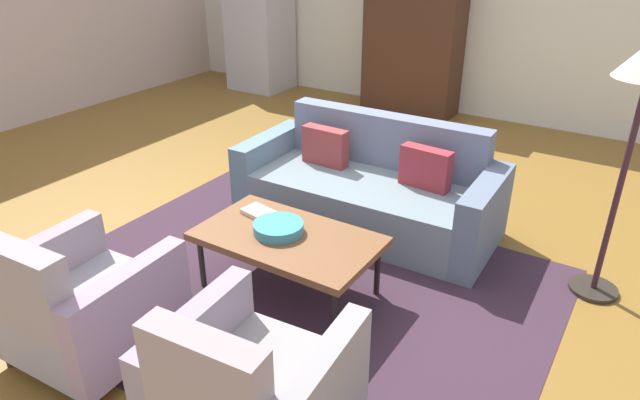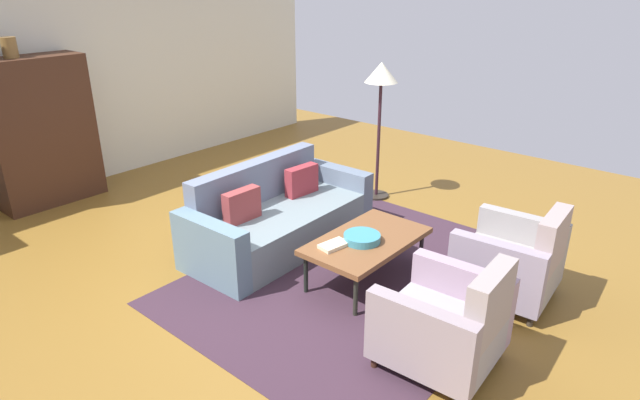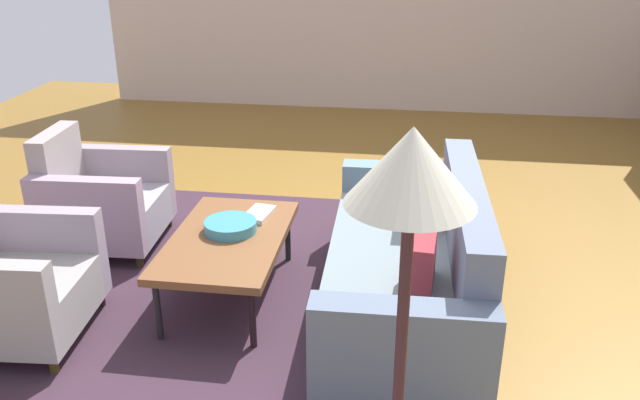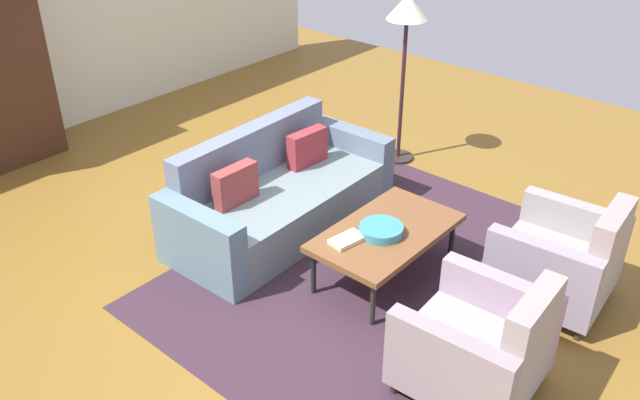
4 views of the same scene
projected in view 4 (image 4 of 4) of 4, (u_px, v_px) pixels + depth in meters
The scene contains 10 objects.
ground_plane at pixel (267, 263), 5.49m from camera, with size 10.50×10.50×0.00m, color brown.
wall_back at pixel (4, 13), 6.88m from camera, with size 8.75×0.12×2.80m, color silver.
area_rug at pixel (379, 272), 5.37m from camera, with size 3.40×2.60×0.01m, color #392532.
couch at pixel (276, 196), 5.87m from camera, with size 2.12×0.95×0.86m.
coffee_table at pixel (386, 234), 5.15m from camera, with size 1.20×0.70×0.43m.
armchair_left at pixel (483, 349), 4.12m from camera, with size 0.84×0.84×0.88m.
armchair_right at pixel (564, 263), 4.91m from camera, with size 0.86×0.86×0.88m.
fruit_bowl at pixel (381, 230), 5.06m from camera, with size 0.34×0.34×0.07m, color teal.
book_stack at pixel (347, 240), 4.98m from camera, with size 0.28×0.19×0.03m.
floor_lamp at pixel (407, 23), 6.40m from camera, with size 0.40×0.40×1.72m.
Camera 4 is at (-3.10, -3.25, 3.22)m, focal length 37.68 mm.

